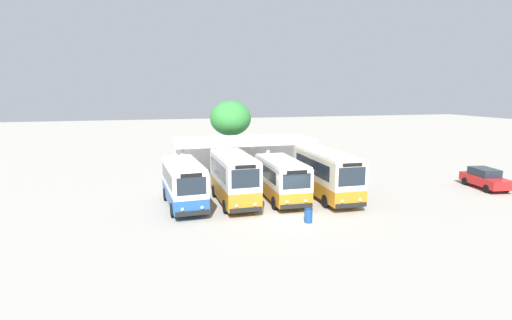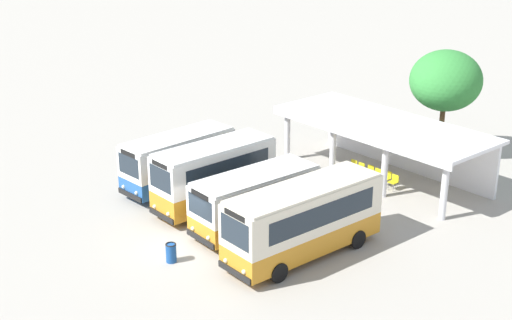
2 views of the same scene
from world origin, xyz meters
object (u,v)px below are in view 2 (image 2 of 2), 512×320
city_bus_fourth_amber (304,218)px  waiting_chair_middle_seat (370,171)px  waiting_chair_end_by_column (353,166)px  waiting_chair_fifth_seat (387,177)px  city_bus_middle_cream (255,199)px  waiting_chair_far_end_seat (394,181)px  waiting_chair_fourth_seat (377,175)px  city_bus_nearest_orange (178,159)px  waiting_chair_second_from_end (360,169)px  litter_bin_apron (171,253)px  city_bus_second_in_row (214,174)px

city_bus_fourth_amber → waiting_chair_middle_seat: (-4.13, 9.34, -1.35)m
waiting_chair_end_by_column → waiting_chair_fifth_seat: bearing=2.7°
city_bus_middle_cream → waiting_chair_far_end_seat: bearing=82.8°
city_bus_middle_cream → waiting_chair_fourth_seat: size_ratio=7.78×
city_bus_nearest_orange → waiting_chair_second_from_end: city_bus_nearest_orange is taller
waiting_chair_far_end_seat → litter_bin_apron: bearing=-94.6°
litter_bin_apron → waiting_chair_second_from_end: bearing=95.4°
city_bus_nearest_orange → waiting_chair_far_end_seat: city_bus_nearest_orange is taller
waiting_chair_middle_seat → waiting_chair_far_end_seat: size_ratio=1.00×
waiting_chair_far_end_seat → waiting_chair_end_by_column: bearing=179.7°
waiting_chair_end_by_column → litter_bin_apron: (1.95, -14.18, -0.07)m
city_bus_fourth_amber → waiting_chair_second_from_end: (-4.75, 9.23, -1.35)m
waiting_chair_middle_seat → waiting_chair_far_end_seat: bearing=-2.5°
waiting_chair_fifth_seat → litter_bin_apron: bearing=-92.1°
city_bus_nearest_orange → waiting_chair_end_by_column: city_bus_nearest_orange is taller
city_bus_second_in_row → waiting_chair_far_end_seat: (4.60, 9.06, -1.38)m
city_bus_nearest_orange → city_bus_middle_cream: 6.88m
city_bus_middle_cream → waiting_chair_fourth_seat: bearing=90.5°
waiting_chair_middle_seat → city_bus_second_in_row: bearing=-106.7°
city_bus_nearest_orange → city_bus_middle_cream: (6.87, -0.24, -0.06)m
city_bus_middle_cream → waiting_chair_far_end_seat: size_ratio=7.78×
city_bus_nearest_orange → city_bus_second_in_row: bearing=-2.0°
city_bus_nearest_orange → waiting_chair_middle_seat: (6.18, 9.02, -1.19)m
city_bus_fourth_amber → waiting_chair_far_end_seat: 9.63m
city_bus_second_in_row → waiting_chair_fourth_seat: size_ratio=7.93×
city_bus_middle_cream → waiting_chair_far_end_seat: city_bus_middle_cream is taller
city_bus_second_in_row → waiting_chair_fourth_seat: 9.77m
city_bus_second_in_row → waiting_chair_second_from_end: size_ratio=7.93×
city_bus_nearest_orange → waiting_chair_fifth_seat: city_bus_nearest_orange is taller
city_bus_nearest_orange → waiting_chair_fourth_seat: city_bus_nearest_orange is taller
city_bus_second_in_row → waiting_chair_fourth_seat: city_bus_second_in_row is taller
city_bus_second_in_row → waiting_chair_end_by_column: size_ratio=7.93×
litter_bin_apron → waiting_chair_far_end_seat: bearing=85.4°
waiting_chair_end_by_column → waiting_chair_fifth_seat: same height
waiting_chair_fourth_seat → litter_bin_apron: 14.18m
waiting_chair_second_from_end → waiting_chair_far_end_seat: size_ratio=1.00×
waiting_chair_fifth_seat → litter_bin_apron: (-0.52, -14.30, -0.07)m
waiting_chair_far_end_seat → litter_bin_apron: size_ratio=0.96×
waiting_chair_second_from_end → litter_bin_apron: litter_bin_apron is taller
waiting_chair_end_by_column → waiting_chair_far_end_seat: same height
city_bus_fourth_amber → waiting_chair_fifth_seat: size_ratio=9.33×
city_bus_fourth_amber → waiting_chair_end_by_column: 10.80m
waiting_chair_fifth_seat → city_bus_fourth_amber: bearing=-72.9°
city_bus_fourth_amber → waiting_chair_end_by_column: city_bus_fourth_amber is taller
waiting_chair_middle_seat → waiting_chair_fifth_seat: (1.24, 0.05, 0.00)m
city_bus_middle_cream → waiting_chair_end_by_column: size_ratio=7.78×
waiting_chair_second_from_end → waiting_chair_fourth_seat: (1.24, 0.03, 0.00)m
city_bus_nearest_orange → city_bus_second_in_row: (3.44, -0.12, 0.19)m
city_bus_fourth_amber → waiting_chair_fifth_seat: 9.92m
waiting_chair_second_from_end → waiting_chair_fifth_seat: (1.86, 0.16, 0.00)m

